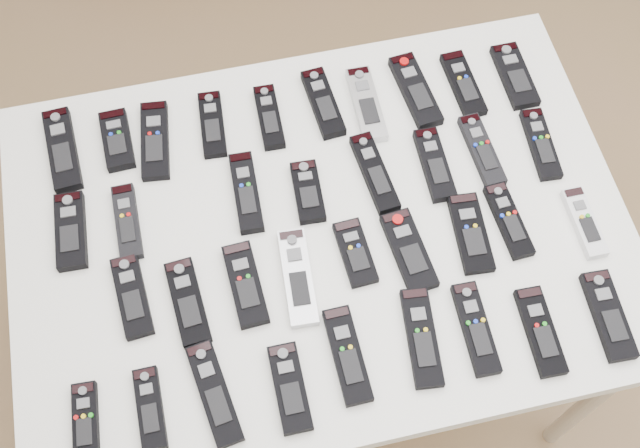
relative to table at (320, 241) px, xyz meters
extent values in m
plane|color=olive|center=(0.13, 0.02, -0.72)|extent=(4.00, 4.00, 0.00)
cube|color=white|center=(0.00, 0.00, 0.04)|extent=(1.25, 0.88, 0.04)
cylinder|color=beige|center=(0.56, -0.38, -0.35)|extent=(0.04, 0.04, 0.74)
cylinder|color=beige|center=(-0.56, 0.38, -0.35)|extent=(0.04, 0.04, 0.74)
cylinder|color=beige|center=(0.56, 0.38, -0.35)|extent=(0.04, 0.04, 0.74)
cube|color=black|center=(-0.49, 0.30, 0.07)|extent=(0.07, 0.20, 0.02)
cube|color=black|center=(-0.38, 0.29, 0.07)|extent=(0.06, 0.15, 0.02)
cube|color=black|center=(-0.30, 0.28, 0.07)|extent=(0.08, 0.19, 0.02)
cube|color=black|center=(-0.17, 0.29, 0.07)|extent=(0.06, 0.17, 0.02)
cube|color=black|center=(-0.05, 0.28, 0.07)|extent=(0.05, 0.16, 0.02)
cube|color=black|center=(0.07, 0.29, 0.07)|extent=(0.06, 0.18, 0.02)
cube|color=#B7B7BC|center=(0.16, 0.27, 0.07)|extent=(0.06, 0.19, 0.02)
cube|color=black|center=(0.28, 0.28, 0.07)|extent=(0.08, 0.20, 0.02)
cube|color=black|center=(0.39, 0.27, 0.07)|extent=(0.06, 0.17, 0.02)
cube|color=black|center=(0.51, 0.27, 0.07)|extent=(0.06, 0.17, 0.02)
cube|color=black|center=(-0.49, 0.10, 0.07)|extent=(0.06, 0.17, 0.02)
cube|color=black|center=(-0.38, 0.09, 0.07)|extent=(0.05, 0.17, 0.02)
cube|color=black|center=(-0.13, 0.11, 0.07)|extent=(0.06, 0.18, 0.02)
cube|color=black|center=(-0.01, 0.08, 0.07)|extent=(0.06, 0.14, 0.02)
cube|color=black|center=(0.14, 0.10, 0.07)|extent=(0.06, 0.19, 0.02)
cube|color=black|center=(0.27, 0.09, 0.07)|extent=(0.05, 0.17, 0.02)
cube|color=black|center=(0.37, 0.10, 0.07)|extent=(0.05, 0.18, 0.02)
cube|color=black|center=(0.50, 0.09, 0.07)|extent=(0.06, 0.17, 0.02)
cube|color=black|center=(-0.39, -0.07, 0.07)|extent=(0.07, 0.17, 0.02)
cube|color=black|center=(-0.28, -0.10, 0.07)|extent=(0.07, 0.18, 0.02)
cube|color=black|center=(-0.17, -0.09, 0.07)|extent=(0.07, 0.17, 0.02)
cube|color=#B7B7BC|center=(-0.07, -0.10, 0.07)|extent=(0.07, 0.20, 0.02)
cube|color=black|center=(0.06, -0.07, 0.07)|extent=(0.06, 0.14, 0.02)
cube|color=black|center=(0.16, -0.09, 0.07)|extent=(0.08, 0.18, 0.02)
cube|color=black|center=(0.29, -0.08, 0.07)|extent=(0.07, 0.18, 0.02)
cube|color=black|center=(0.38, -0.07, 0.07)|extent=(0.06, 0.17, 0.02)
cube|color=silver|center=(0.52, -0.11, 0.07)|extent=(0.04, 0.16, 0.02)
cube|color=black|center=(-0.50, -0.29, 0.07)|extent=(0.05, 0.14, 0.02)
cube|color=black|center=(-0.38, -0.29, 0.07)|extent=(0.05, 0.15, 0.02)
cube|color=black|center=(-0.26, -0.29, 0.07)|extent=(0.08, 0.20, 0.02)
cube|color=black|center=(-0.13, -0.31, 0.07)|extent=(0.06, 0.16, 0.02)
cube|color=black|center=(-0.01, -0.27, 0.07)|extent=(0.06, 0.19, 0.02)
cube|color=black|center=(0.14, -0.27, 0.07)|extent=(0.07, 0.20, 0.02)
cube|color=black|center=(0.24, -0.28, 0.07)|extent=(0.05, 0.18, 0.02)
cube|color=black|center=(0.36, -0.31, 0.07)|extent=(0.06, 0.18, 0.02)
cube|color=black|center=(0.49, -0.31, 0.07)|extent=(0.06, 0.18, 0.02)
camera|label=1|loc=(-0.16, -0.71, 1.51)|focal=45.00mm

